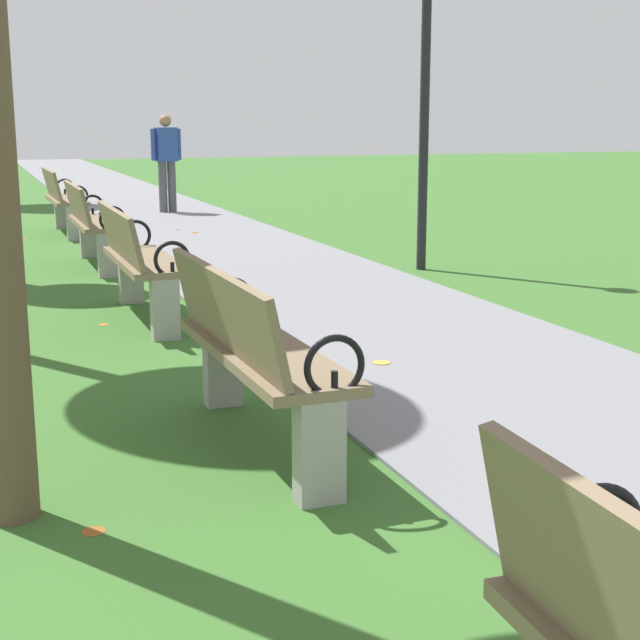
# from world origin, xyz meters

# --- Properties ---
(paved_walkway) EXTENTS (2.46, 44.00, 0.02)m
(paved_walkway) POSITION_xyz_m (1.23, 18.00, 0.01)
(paved_walkway) COLOR slate
(paved_walkway) RESTS_ON ground
(park_bench_3) EXTENTS (0.50, 1.61, 0.90)m
(park_bench_3) POSITION_xyz_m (-0.50, 6.18, 0.49)
(park_bench_3) COLOR #7A664C
(park_bench_3) RESTS_ON ground
(park_bench_4) EXTENTS (0.48, 1.60, 0.90)m
(park_bench_4) POSITION_xyz_m (-0.50, 9.38, 0.49)
(park_bench_4) COLOR #7A664C
(park_bench_4) RESTS_ON ground
(park_bench_5) EXTENTS (0.48, 1.60, 0.90)m
(park_bench_5) POSITION_xyz_m (-0.50, 12.31, 0.49)
(park_bench_5) COLOR #7A664C
(park_bench_5) RESTS_ON ground
(park_bench_6) EXTENTS (0.49, 1.61, 0.90)m
(park_bench_6) POSITION_xyz_m (-0.50, 15.43, 0.49)
(park_bench_6) COLOR #7A664C
(park_bench_6) RESTS_ON ground
(pedestrian_walking) EXTENTS (0.52, 0.27, 1.62)m
(pedestrian_walking) POSITION_xyz_m (1.45, 17.90, 0.93)
(pedestrian_walking) COLOR #4C4C56
(pedestrian_walking) RESTS_ON paved_walkway
(lamp_post) EXTENTS (0.28, 0.28, 3.48)m
(lamp_post) POSITION_xyz_m (2.76, 10.92, 2.31)
(lamp_post) COLOR black
(lamp_post) RESTS_ON ground
(scattered_leaves) EXTENTS (4.68, 16.56, 0.02)m
(scattered_leaves) POSITION_xyz_m (-0.68, 7.36, 0.01)
(scattered_leaves) COLOR #93511E
(scattered_leaves) RESTS_ON ground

